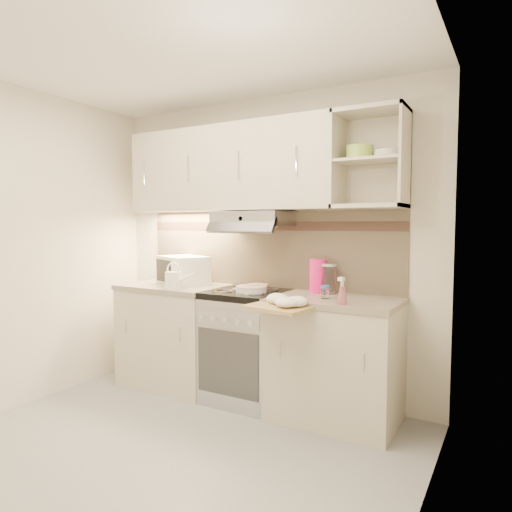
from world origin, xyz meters
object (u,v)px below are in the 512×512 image
(watering_can, at_px, (174,279))
(cutting_board, at_px, (282,307))
(plate_stack, at_px, (251,289))
(pink_pitcher, at_px, (318,276))
(glass_jar, at_px, (328,278))
(spray_bottle, at_px, (342,293))
(electric_range, at_px, (247,345))
(microwave, at_px, (183,270))

(watering_can, relative_size, cutting_board, 0.61)
(watering_can, xyz_separation_m, plate_stack, (0.63, 0.19, -0.06))
(pink_pitcher, bearing_deg, plate_stack, -132.08)
(glass_jar, xyz_separation_m, spray_bottle, (0.25, -0.40, -0.04))
(pink_pitcher, xyz_separation_m, spray_bottle, (0.34, -0.40, -0.06))
(pink_pitcher, distance_m, glass_jar, 0.09)
(electric_range, distance_m, plate_stack, 0.48)
(plate_stack, xyz_separation_m, pink_pitcher, (0.48, 0.21, 0.11))
(glass_jar, bearing_deg, plate_stack, -159.33)
(glass_jar, bearing_deg, cutting_board, -103.48)
(pink_pitcher, bearing_deg, glass_jar, 24.65)
(cutting_board, bearing_deg, microwave, 170.04)
(electric_range, distance_m, glass_jar, 0.86)
(electric_range, distance_m, spray_bottle, 1.04)
(pink_pitcher, height_order, spray_bottle, pink_pitcher)
(plate_stack, distance_m, cutting_board, 0.55)
(microwave, height_order, watering_can, microwave)
(microwave, relative_size, glass_jar, 2.31)
(watering_can, relative_size, spray_bottle, 1.32)
(plate_stack, relative_size, cutting_board, 0.58)
(glass_jar, height_order, cutting_board, glass_jar)
(glass_jar, bearing_deg, electric_range, -163.80)
(plate_stack, distance_m, glass_jar, 0.61)
(watering_can, height_order, pink_pitcher, pink_pitcher)
(spray_bottle, height_order, cutting_board, spray_bottle)
(spray_bottle, bearing_deg, plate_stack, 171.10)
(plate_stack, height_order, spray_bottle, spray_bottle)
(microwave, distance_m, watering_can, 0.31)
(electric_range, height_order, pink_pitcher, pink_pitcher)
(electric_range, height_order, microwave, microwave)
(watering_can, xyz_separation_m, cutting_board, (1.07, -0.14, -0.11))
(plate_stack, height_order, pink_pitcher, pink_pitcher)
(spray_bottle, distance_m, cutting_board, 0.42)
(plate_stack, xyz_separation_m, glass_jar, (0.56, 0.21, 0.09))
(spray_bottle, bearing_deg, microwave, 174.03)
(watering_can, distance_m, cutting_board, 1.08)
(watering_can, height_order, glass_jar, glass_jar)
(watering_can, height_order, spray_bottle, watering_can)
(microwave, relative_size, watering_can, 2.09)
(microwave, relative_size, plate_stack, 2.18)
(cutting_board, bearing_deg, plate_stack, 152.49)
(microwave, distance_m, spray_bottle, 1.61)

